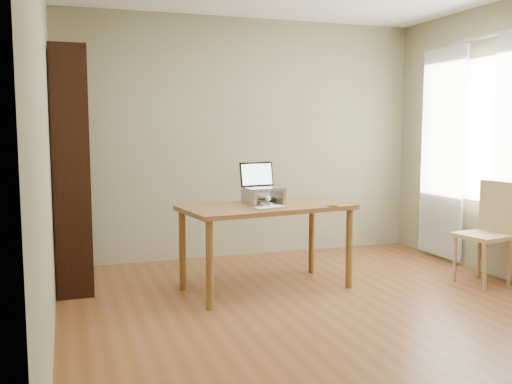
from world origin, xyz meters
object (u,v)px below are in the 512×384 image
at_px(desk, 266,216).
at_px(laptop, 261,182).
at_px(chair, 490,229).
at_px(bookshelf, 71,170).
at_px(cat, 259,196).
at_px(keyboard, 270,208).

distance_m(desk, laptop, 0.31).
bearing_deg(laptop, chair, -25.39).
bearing_deg(bookshelf, cat, -19.55).
xyz_separation_m(cat, chair, (2.04, -0.57, -0.31)).
height_order(bookshelf, laptop, bookshelf).
bearing_deg(laptop, keyboard, -106.63).
bearing_deg(desk, laptop, 81.31).
xyz_separation_m(laptop, cat, (-0.03, -0.03, -0.12)).
bearing_deg(cat, bookshelf, 158.18).
xyz_separation_m(desk, cat, (-0.03, 0.11, 0.16)).
distance_m(laptop, keyboard, 0.40).
bearing_deg(laptop, bookshelf, 152.99).
distance_m(desk, chair, 2.06).
height_order(bookshelf, desk, bookshelf).
xyz_separation_m(keyboard, chair, (2.05, -0.24, -0.26)).
bearing_deg(desk, cat, 97.97).
bearing_deg(cat, laptop, 36.73).
bearing_deg(chair, laptop, 152.24).
height_order(bookshelf, chair, bookshelf).
bearing_deg(laptop, cat, -149.69).
distance_m(bookshelf, chair, 3.82).
bearing_deg(bookshelf, chair, -17.42).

